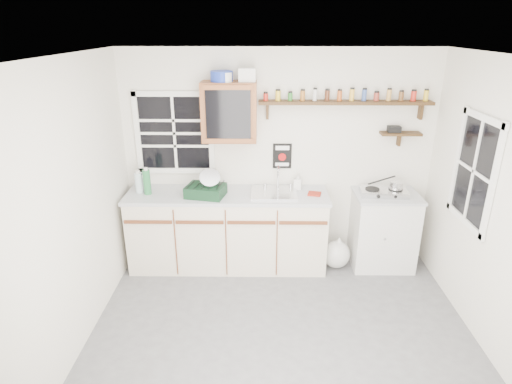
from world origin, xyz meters
TOP-DOWN VIEW (x-y plane):
  - room at (0.00, 0.00)m, footprint 3.64×3.24m
  - main_cabinet at (-0.58, 1.30)m, footprint 2.31×0.63m
  - right_cabinet at (1.25, 1.32)m, footprint 0.73×0.57m
  - sink at (-0.05, 1.30)m, footprint 0.52×0.44m
  - upper_cabinet at (-0.55, 1.44)m, footprint 0.60×0.32m
  - upper_cabinet_clutter at (-0.53, 1.44)m, footprint 0.48×0.24m
  - spice_shelf at (0.74, 1.51)m, footprint 1.91×0.18m
  - secondary_shelf at (1.36, 1.52)m, footprint 0.45×0.16m
  - warning_sign at (0.05, 1.59)m, footprint 0.22×0.02m
  - window_back at (-1.20, 1.59)m, footprint 0.93×0.03m
  - window_right at (1.79, 0.55)m, footprint 0.03×0.78m
  - water_bottles at (-1.54, 1.30)m, footprint 0.19×0.14m
  - dish_rack at (-0.80, 1.22)m, footprint 0.47×0.39m
  - soap_bottle at (0.23, 1.46)m, footprint 0.10×0.10m
  - rag at (0.41, 1.27)m, footprint 0.17×0.15m
  - hotplate at (1.20, 1.31)m, footprint 0.55×0.32m
  - saucepan at (1.32, 1.31)m, footprint 0.37×0.21m
  - trash_bag at (0.70, 1.23)m, footprint 0.37×0.33m

SIDE VIEW (x-z plane):
  - trash_bag at x=0.70m, z-range -0.03..0.39m
  - right_cabinet at x=1.25m, z-range 0.00..0.91m
  - main_cabinet at x=-0.58m, z-range 0.00..0.92m
  - rag at x=0.41m, z-range 0.92..0.94m
  - sink at x=-0.05m, z-range 0.79..1.08m
  - hotplate at x=1.20m, z-range 0.91..0.98m
  - soap_bottle at x=0.23m, z-range 0.92..1.11m
  - dish_rack at x=-0.80m, z-range 0.86..1.18m
  - saucepan at x=1.32m, z-range 0.94..1.10m
  - water_bottles at x=-1.54m, z-range 0.90..1.21m
  - room at x=0.00m, z-range -0.02..2.52m
  - warning_sign at x=0.05m, z-range 1.13..1.43m
  - window_right at x=1.79m, z-range 0.91..1.99m
  - window_back at x=-1.20m, z-range 1.06..2.04m
  - secondary_shelf at x=1.36m, z-range 1.46..1.69m
  - upper_cabinet at x=-0.55m, z-range 1.50..2.15m
  - spice_shelf at x=0.74m, z-range 1.76..2.11m
  - upper_cabinet_clutter at x=-0.53m, z-range 2.14..2.28m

